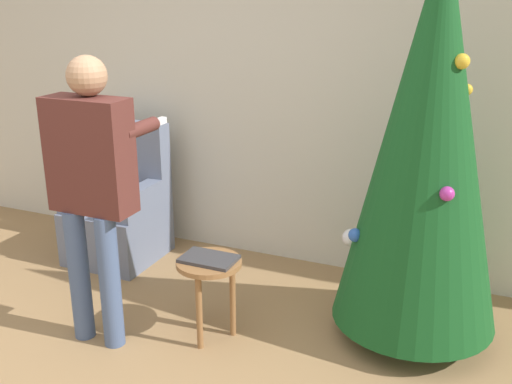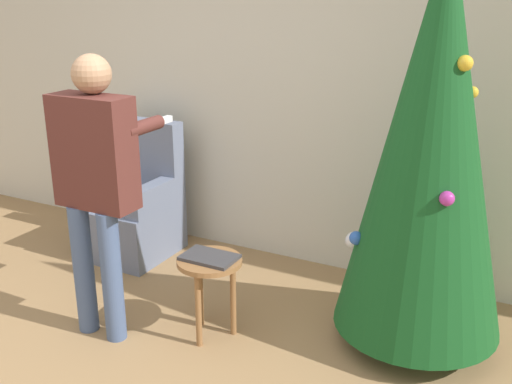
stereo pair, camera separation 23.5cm
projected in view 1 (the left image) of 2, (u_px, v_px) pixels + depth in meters
name	position (u px, v px, depth m)	size (l,w,h in m)	color
wall_back	(249.00, 79.00, 4.34)	(8.00, 0.06, 2.70)	beige
christmas_tree	(428.00, 139.00, 3.22)	(0.94, 0.94, 2.30)	brown
armchair	(120.00, 212.00, 4.58)	(0.63, 0.63, 1.02)	slate
person_standing	(92.00, 177.00, 3.28)	(0.48, 0.57, 1.65)	#475B84
side_stool	(209.00, 274.00, 3.46)	(0.38, 0.38, 0.50)	olive
laptop	(209.00, 259.00, 3.43)	(0.31, 0.21, 0.02)	#38383D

